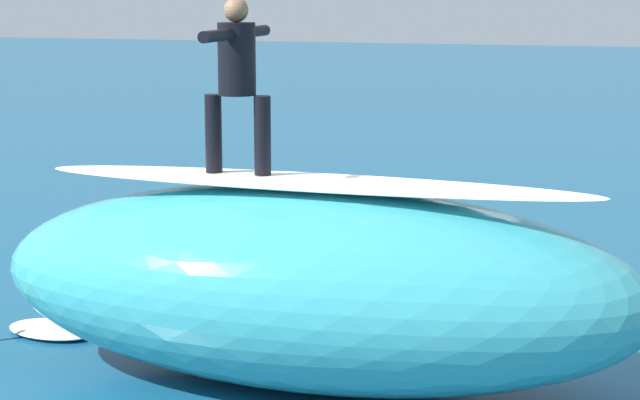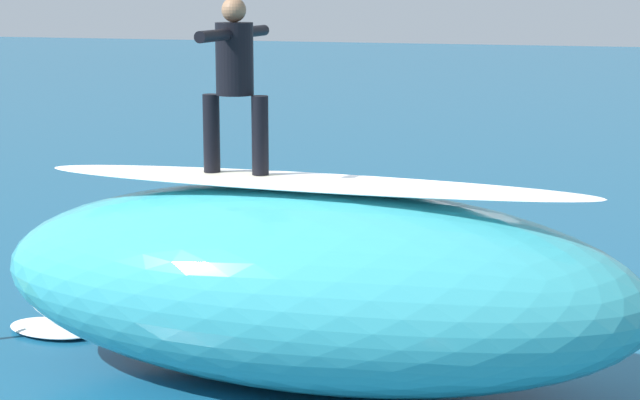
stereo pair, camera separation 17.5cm
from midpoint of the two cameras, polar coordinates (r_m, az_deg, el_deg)
The scene contains 9 objects.
ground_plane at distance 12.60m, azimuth 5.63°, elevation -6.85°, with size 120.00×120.00×0.00m, color #145175.
wave_crest at distance 10.81m, azimuth -0.10°, elevation -4.41°, with size 6.52×2.69×1.96m, color teal.
wave_foam_lip at distance 10.58m, azimuth -0.10°, elevation 0.92°, with size 5.55×0.94×0.08m, color white.
surfboard_riding at distance 10.84m, azimuth -3.86°, elevation 1.16°, with size 1.93×0.55×0.09m, color #EAE5C6.
surfer_riding at distance 10.71m, azimuth -3.93°, elevation 6.57°, with size 0.67×1.60×1.69m.
surfboard_paddling at distance 14.28m, azimuth 3.64°, elevation -4.47°, with size 2.44×0.58×0.09m, color #E0563D.
surfer_paddling at distance 14.30m, azimuth 3.26°, elevation -3.75°, with size 1.52×0.74×0.28m.
foam_patch_mid at distance 12.92m, azimuth -13.15°, elevation -6.42°, with size 1.10×0.70×0.10m, color white.
foam_patch_far at distance 12.32m, azimuth -1.26°, elevation -6.95°, with size 0.60×0.52×0.11m, color white.
Camera 2 is at (-2.46, 11.73, 3.86)m, focal length 62.35 mm.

